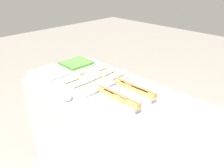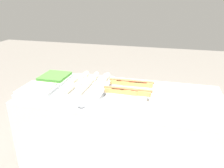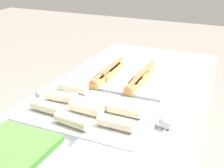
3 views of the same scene
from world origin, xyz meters
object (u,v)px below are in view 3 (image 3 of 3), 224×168
tray_wraps (88,114)px  tray_side_back (13,154)px  tray_hotdogs (123,81)px  serving_spoon_near (165,124)px  serving_spoon_far (40,96)px

tray_wraps → tray_side_back: 0.35m
tray_hotdogs → tray_side_back: bearing=172.4°
tray_wraps → tray_side_back: tray_wraps is taller
serving_spoon_near → serving_spoon_far: same height
tray_hotdogs → serving_spoon_near: size_ratio=1.94×
tray_hotdogs → serving_spoon_far: 0.42m
serving_spoon_far → tray_side_back: bearing=-154.1°
tray_side_back → tray_hotdogs: bearing=-7.6°
tray_wraps → tray_hotdogs: bearing=-0.1°
tray_hotdogs → serving_spoon_near: bearing=-134.9°
tray_wraps → serving_spoon_far: 0.30m
serving_spoon_near → serving_spoon_far: (0.00, 0.59, -0.00)m
tray_wraps → serving_spoon_near: size_ratio=2.15×
tray_side_back → serving_spoon_near: bearing=-44.0°
tray_wraps → serving_spoon_near: tray_wraps is taller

